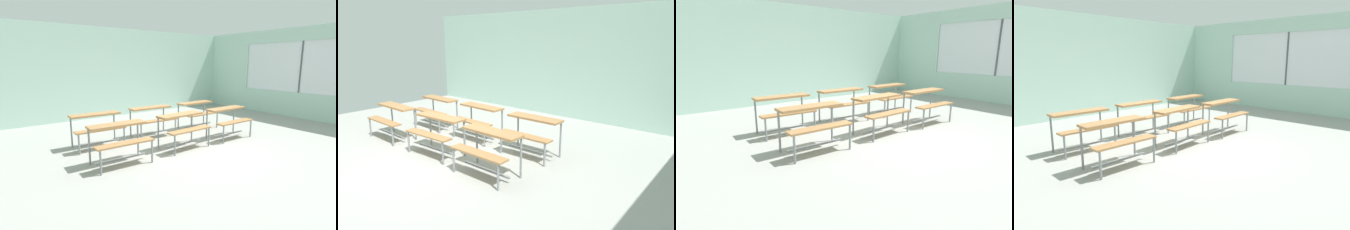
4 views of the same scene
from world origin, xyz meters
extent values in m
cube|color=#9E9E99|center=(0.00, 0.00, -0.03)|extent=(10.00, 9.00, 0.05)
cube|color=silver|center=(0.00, 4.50, 1.50)|extent=(10.00, 0.12, 3.00)
cube|color=silver|center=(5.00, 0.00, 0.42)|extent=(0.12, 9.00, 0.85)
cube|color=silver|center=(5.00, 0.00, 2.77)|extent=(0.12, 9.00, 0.45)
cube|color=silver|center=(5.00, 3.55, 1.70)|extent=(0.12, 1.90, 1.70)
cube|color=white|center=(5.00, 0.50, 1.70)|extent=(0.02, 4.20, 1.70)
cube|color=#4C5156|center=(5.00, 0.50, 1.70)|extent=(0.06, 0.05, 1.70)
cube|color=#A87547|center=(-1.74, 0.37, 0.72)|extent=(1.11, 0.34, 0.04)
cube|color=#A87547|center=(-1.74, 0.05, 0.44)|extent=(1.10, 0.24, 0.03)
cylinder|color=gray|center=(-2.24, 0.52, 0.36)|extent=(0.04, 0.04, 0.72)
cylinder|color=gray|center=(-1.24, 0.50, 0.36)|extent=(0.04, 0.04, 0.72)
cylinder|color=gray|center=(-2.25, -0.03, 0.22)|extent=(0.04, 0.04, 0.44)
cylinder|color=gray|center=(-1.25, -0.05, 0.22)|extent=(0.04, 0.04, 0.44)
cube|color=gray|center=(-1.74, 0.23, 0.10)|extent=(1.00, 0.05, 0.03)
cube|color=#A87547|center=(-0.21, 0.41, 0.72)|extent=(1.11, 0.37, 0.04)
cube|color=#A87547|center=(-0.19, 0.09, 0.44)|extent=(1.11, 0.27, 0.03)
cylinder|color=gray|center=(-0.71, 0.53, 0.36)|extent=(0.04, 0.04, 0.72)
cylinder|color=gray|center=(0.28, 0.58, 0.36)|extent=(0.04, 0.04, 0.72)
cylinder|color=gray|center=(-0.69, -0.02, 0.22)|extent=(0.04, 0.04, 0.44)
cylinder|color=gray|center=(0.31, 0.03, 0.22)|extent=(0.04, 0.04, 0.44)
cube|color=gray|center=(-0.20, 0.27, 0.10)|extent=(1.00, 0.08, 0.03)
cube|color=#A87547|center=(1.20, 0.35, 0.72)|extent=(1.10, 0.32, 0.04)
cube|color=#A87547|center=(1.20, 0.03, 0.44)|extent=(1.10, 0.22, 0.03)
cylinder|color=gray|center=(0.70, 0.50, 0.36)|extent=(0.04, 0.04, 0.72)
cylinder|color=gray|center=(1.70, 0.49, 0.36)|extent=(0.04, 0.04, 0.72)
cylinder|color=gray|center=(0.70, -0.05, 0.22)|extent=(0.04, 0.04, 0.44)
cylinder|color=gray|center=(1.70, -0.06, 0.22)|extent=(0.04, 0.04, 0.44)
cube|color=gray|center=(1.20, 0.21, 0.10)|extent=(1.00, 0.03, 0.03)
cube|color=#A87547|center=(-1.71, 1.56, 0.72)|extent=(1.11, 0.35, 0.04)
cube|color=#A87547|center=(-1.72, 1.24, 0.44)|extent=(1.11, 0.25, 0.03)
cylinder|color=gray|center=(-2.21, 1.71, 0.36)|extent=(0.04, 0.04, 0.72)
cylinder|color=gray|center=(-1.21, 1.69, 0.36)|extent=(0.04, 0.04, 0.72)
cylinder|color=gray|center=(-2.22, 1.16, 0.22)|extent=(0.04, 0.04, 0.44)
cylinder|color=gray|center=(-1.22, 1.14, 0.22)|extent=(0.04, 0.04, 0.44)
cube|color=gray|center=(-1.72, 1.42, 0.10)|extent=(1.00, 0.06, 0.03)
cube|color=#A87547|center=(-0.25, 1.58, 0.72)|extent=(1.11, 0.35, 0.04)
cube|color=#A87547|center=(-0.26, 1.26, 0.44)|extent=(1.10, 0.25, 0.03)
cylinder|color=gray|center=(-0.74, 1.74, 0.36)|extent=(0.04, 0.04, 0.72)
cylinder|color=gray|center=(0.26, 1.71, 0.36)|extent=(0.04, 0.04, 0.72)
cylinder|color=gray|center=(-0.76, 1.19, 0.22)|extent=(0.04, 0.04, 0.44)
cylinder|color=gray|center=(0.24, 1.16, 0.22)|extent=(0.04, 0.04, 0.44)
cube|color=gray|center=(-0.25, 1.44, 0.10)|extent=(1.00, 0.06, 0.03)
cube|color=#A87547|center=(1.24, 1.53, 0.72)|extent=(1.10, 0.33, 0.04)
cube|color=#A87547|center=(1.24, 1.21, 0.44)|extent=(1.10, 0.23, 0.03)
cylinder|color=gray|center=(0.74, 1.66, 0.36)|extent=(0.04, 0.04, 0.72)
cylinder|color=gray|center=(1.74, 1.68, 0.36)|extent=(0.04, 0.04, 0.72)
cylinder|color=gray|center=(0.74, 1.11, 0.22)|extent=(0.04, 0.04, 0.44)
cylinder|color=gray|center=(1.74, 1.13, 0.22)|extent=(0.04, 0.04, 0.44)
cube|color=gray|center=(1.24, 1.39, 0.10)|extent=(1.00, 0.05, 0.03)
camera|label=1|loc=(-3.75, -3.98, 1.85)|focal=27.89mm
camera|label=2|loc=(4.42, -3.10, 2.20)|focal=32.26mm
camera|label=3|loc=(-3.80, -3.30, 1.60)|focal=28.00mm
camera|label=4|loc=(-4.26, -3.57, 1.74)|focal=30.68mm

